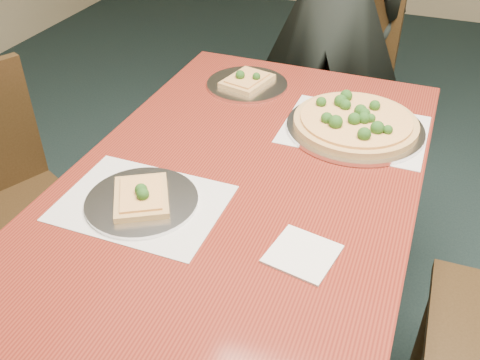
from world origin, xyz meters
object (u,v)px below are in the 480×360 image
(dining_table, at_px, (240,207))
(diner, at_px, (334,7))
(chair_left, at_px, (0,197))
(slice_plate_near, at_px, (142,199))
(pizza_pan, at_px, (355,123))
(chair_far, at_px, (339,84))
(slice_plate_far, at_px, (247,82))

(dining_table, bearing_deg, diner, 91.68)
(chair_left, height_order, diner, diner)
(dining_table, height_order, slice_plate_near, slice_plate_near)
(pizza_pan, xyz_separation_m, slice_plate_near, (-0.42, -0.55, -0.01))
(pizza_pan, distance_m, slice_plate_near, 0.69)
(diner, bearing_deg, chair_far, 146.44)
(chair_left, xyz_separation_m, diner, (0.77, 1.25, 0.33))
(chair_far, relative_size, slice_plate_near, 3.25)
(chair_far, distance_m, diner, 0.34)
(diner, bearing_deg, slice_plate_far, 74.19)
(chair_left, bearing_deg, chair_far, -10.06)
(chair_left, bearing_deg, pizza_pan, -42.61)
(slice_plate_far, bearing_deg, chair_far, 70.90)
(diner, xyz_separation_m, slice_plate_near, (-0.16, -1.36, -0.08))
(diner, bearing_deg, dining_table, 88.26)
(slice_plate_near, bearing_deg, slice_plate_far, 89.00)
(diner, relative_size, slice_plate_near, 6.02)
(chair_far, bearing_deg, dining_table, -87.49)
(chair_left, bearing_deg, slice_plate_far, -21.80)
(diner, xyz_separation_m, slice_plate_far, (-0.14, -0.65, -0.08))
(chair_left, xyz_separation_m, slice_plate_far, (0.63, 0.60, 0.25))
(dining_table, relative_size, chair_left, 1.65)
(chair_left, distance_m, diner, 1.51)
(chair_left, xyz_separation_m, pizza_pan, (1.04, 0.43, 0.26))
(chair_far, height_order, slice_plate_near, chair_far)
(slice_plate_near, distance_m, slice_plate_far, 0.71)
(diner, bearing_deg, slice_plate_near, 80.05)
(chair_left, relative_size, slice_plate_near, 3.25)
(dining_table, xyz_separation_m, slice_plate_far, (-0.18, 0.53, 0.10))
(slice_plate_near, bearing_deg, pizza_pan, 52.41)
(slice_plate_far, bearing_deg, chair_left, -136.56)
(dining_table, distance_m, pizza_pan, 0.45)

